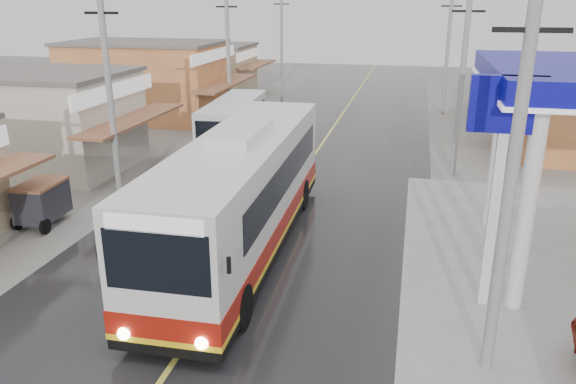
{
  "coord_description": "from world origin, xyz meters",
  "views": [
    {
      "loc": [
        4.97,
        -11.47,
        7.97
      ],
      "look_at": [
        1.01,
        6.1,
        1.7
      ],
      "focal_mm": 35.0,
      "sensor_mm": 36.0,
      "label": 1
    }
  ],
  "objects_px": {
    "second_bus": "(234,123)",
    "tricycle_near": "(41,201)",
    "cyclist": "(176,189)",
    "tyre_stack": "(122,201)",
    "coach_bus": "(243,193)"
  },
  "relations": [
    {
      "from": "cyclist",
      "to": "tyre_stack",
      "type": "height_order",
      "value": "cyclist"
    },
    {
      "from": "cyclist",
      "to": "tricycle_near",
      "type": "xyz_separation_m",
      "value": [
        -4.08,
        -2.8,
        0.18
      ]
    },
    {
      "from": "coach_bus",
      "to": "cyclist",
      "type": "height_order",
      "value": "coach_bus"
    },
    {
      "from": "second_bus",
      "to": "tyre_stack",
      "type": "relative_size",
      "value": 8.52
    },
    {
      "from": "cyclist",
      "to": "tricycle_near",
      "type": "bearing_deg",
      "value": -140.42
    },
    {
      "from": "second_bus",
      "to": "coach_bus",
      "type": "bearing_deg",
      "value": -74.48
    },
    {
      "from": "coach_bus",
      "to": "tricycle_near",
      "type": "bearing_deg",
      "value": 175.7
    },
    {
      "from": "tyre_stack",
      "to": "coach_bus",
      "type": "bearing_deg",
      "value": -24.85
    },
    {
      "from": "tyre_stack",
      "to": "cyclist",
      "type": "bearing_deg",
      "value": 12.27
    },
    {
      "from": "coach_bus",
      "to": "tyre_stack",
      "type": "xyz_separation_m",
      "value": [
        -5.99,
        2.77,
        -1.74
      ]
    },
    {
      "from": "cyclist",
      "to": "tyre_stack",
      "type": "relative_size",
      "value": 2.39
    },
    {
      "from": "second_bus",
      "to": "tricycle_near",
      "type": "distance_m",
      "value": 12.63
    },
    {
      "from": "cyclist",
      "to": "tyre_stack",
      "type": "bearing_deg",
      "value": -162.69
    },
    {
      "from": "cyclist",
      "to": "tricycle_near",
      "type": "distance_m",
      "value": 4.95
    },
    {
      "from": "coach_bus",
      "to": "tyre_stack",
      "type": "height_order",
      "value": "coach_bus"
    }
  ]
}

